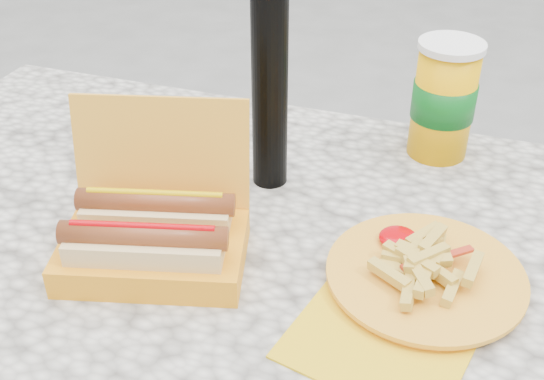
% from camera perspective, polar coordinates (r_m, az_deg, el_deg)
% --- Properties ---
extents(picnic_table, '(1.20, 0.80, 0.75)m').
position_cam_1_polar(picnic_table, '(0.96, -3.32, -9.58)').
color(picnic_table, beige).
rests_on(picnic_table, ground).
extents(hotdog_box, '(0.26, 0.23, 0.18)m').
position_cam_1_polar(hotdog_box, '(0.85, -9.90, -3.67)').
color(hotdog_box, orange).
rests_on(hotdog_box, picnic_table).
extents(fries_plate, '(0.26, 0.33, 0.05)m').
position_cam_1_polar(fries_plate, '(0.83, 12.37, -7.13)').
color(fries_plate, gold).
rests_on(fries_plate, picnic_table).
extents(soda_cup, '(0.10, 0.10, 0.18)m').
position_cam_1_polar(soda_cup, '(1.06, 14.17, 7.35)').
color(soda_cup, '#FFAC00').
rests_on(soda_cup, picnic_table).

